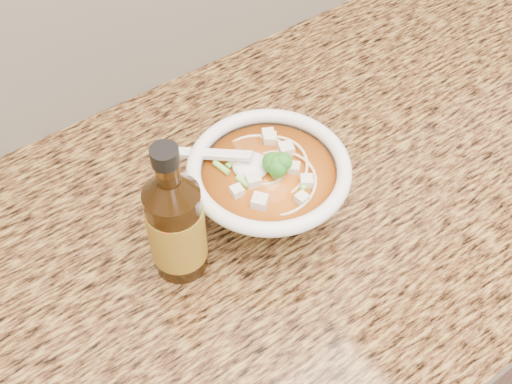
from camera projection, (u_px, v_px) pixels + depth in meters
cabinet at (285, 345)px, 1.25m from camera, size 4.00×0.65×0.86m
counter_slab at (297, 201)px, 0.91m from camera, size 4.00×0.68×0.04m
soup_bowl at (269, 188)px, 0.83m from camera, size 0.21×0.21×0.12m
hot_sauce_bottle at (176, 225)px, 0.76m from camera, size 0.07×0.07×0.21m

